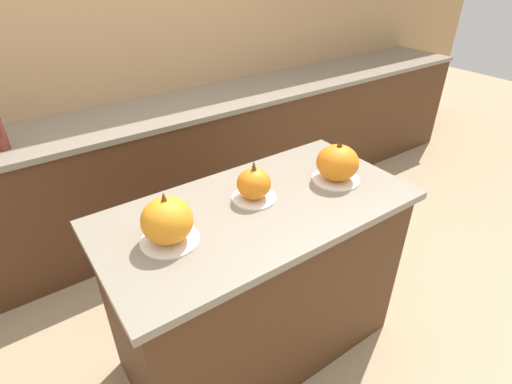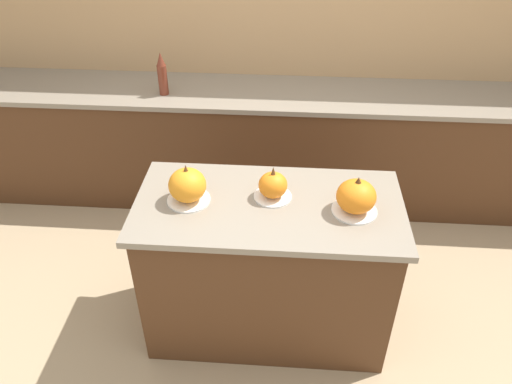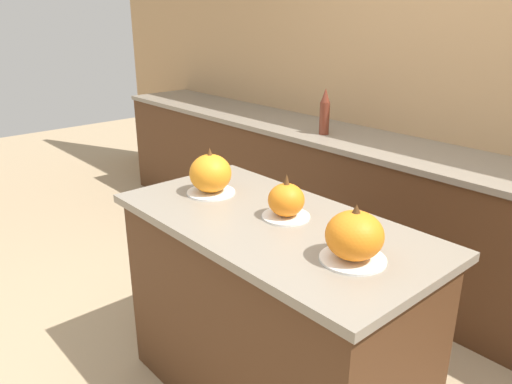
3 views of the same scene
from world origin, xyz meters
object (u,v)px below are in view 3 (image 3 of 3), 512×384
object	(u,v)px
bottle_tall	(325,112)
pumpkin_cake_right	(354,237)
pumpkin_cake_left	(210,175)
pumpkin_cake_center	(286,201)

from	to	relation	value
bottle_tall	pumpkin_cake_right	bearing A→B (deg)	-45.55
pumpkin_cake_right	bottle_tall	bearing A→B (deg)	134.45
pumpkin_cake_right	bottle_tall	xyz separation A→B (m)	(-1.21, 1.24, 0.06)
pumpkin_cake_left	bottle_tall	world-z (taller)	bottle_tall
pumpkin_cake_left	pumpkin_cake_right	size ratio (longest dim) A/B	0.98
pumpkin_cake_left	pumpkin_cake_center	distance (m)	0.42
pumpkin_cake_left	bottle_tall	bearing A→B (deg)	108.02
pumpkin_cake_right	bottle_tall	size ratio (longest dim) A/B	0.74
pumpkin_cake_center	bottle_tall	world-z (taller)	bottle_tall
bottle_tall	pumpkin_cake_left	bearing A→B (deg)	-71.98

